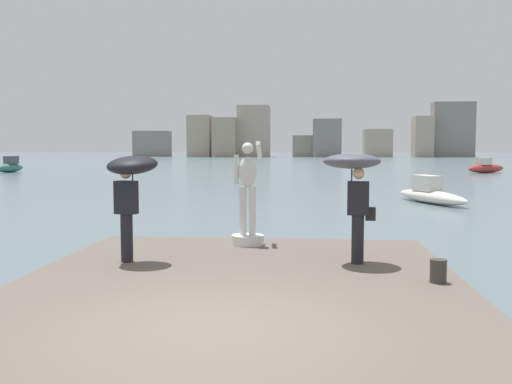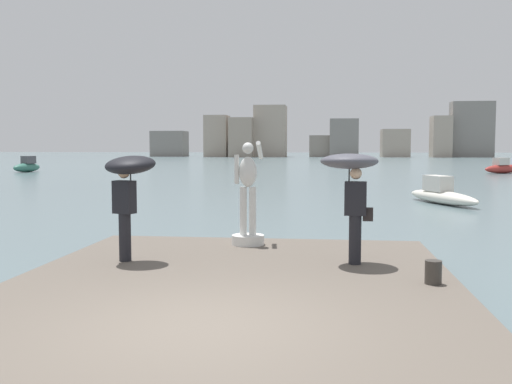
# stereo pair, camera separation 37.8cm
# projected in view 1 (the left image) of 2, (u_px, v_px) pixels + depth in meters

# --- Properties ---
(ground_plane) EXTENTS (400.00, 400.00, 0.00)m
(ground_plane) POSITION_uv_depth(u_px,v_px,m) (293.00, 178.00, 46.59)
(ground_plane) COLOR slate
(pier) EXTENTS (7.06, 9.50, 0.40)m
(pier) POSITION_uv_depth(u_px,v_px,m) (235.00, 302.00, 8.58)
(pier) COLOR #60564C
(pier) RESTS_ON ground
(statue_white_figure) EXTENTS (0.70, 0.91, 2.22)m
(statue_white_figure) POSITION_uv_depth(u_px,v_px,m) (248.00, 207.00, 12.36)
(statue_white_figure) COLOR silver
(statue_white_figure) RESTS_ON pier
(onlooker_left) EXTENTS (1.17, 1.19, 1.98)m
(onlooker_left) POSITION_uv_depth(u_px,v_px,m) (131.00, 178.00, 10.45)
(onlooker_left) COLOR black
(onlooker_left) RESTS_ON pier
(onlooker_right) EXTENTS (1.12, 1.12, 1.99)m
(onlooker_right) POSITION_uv_depth(u_px,v_px,m) (354.00, 176.00, 10.34)
(onlooker_right) COLOR black
(onlooker_right) RESTS_ON pier
(mooring_bollard) EXTENTS (0.25, 0.25, 0.36)m
(mooring_bollard) POSITION_uv_depth(u_px,v_px,m) (438.00, 271.00, 8.94)
(mooring_bollard) COLOR #38332D
(mooring_bollard) RESTS_ON pier
(boat_near) EXTENTS (4.68, 3.95, 1.45)m
(boat_near) POSITION_uv_depth(u_px,v_px,m) (486.00, 167.00, 54.65)
(boat_near) COLOR #9E2D28
(boat_near) RESTS_ON ground
(boat_mid) EXTENTS (1.80, 3.68, 1.57)m
(boat_mid) POSITION_uv_depth(u_px,v_px,m) (10.00, 166.00, 55.82)
(boat_mid) COLOR #336B5B
(boat_mid) RESTS_ON ground
(boat_far) EXTENTS (2.65, 5.10, 1.22)m
(boat_far) POSITION_uv_depth(u_px,v_px,m) (430.00, 194.00, 25.56)
(boat_far) COLOR silver
(boat_far) RESTS_ON ground
(distant_skyline) EXTENTS (81.92, 14.17, 12.89)m
(distant_skyline) POSITION_uv_depth(u_px,v_px,m) (299.00, 137.00, 138.93)
(distant_skyline) COLOR gray
(distant_skyline) RESTS_ON ground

